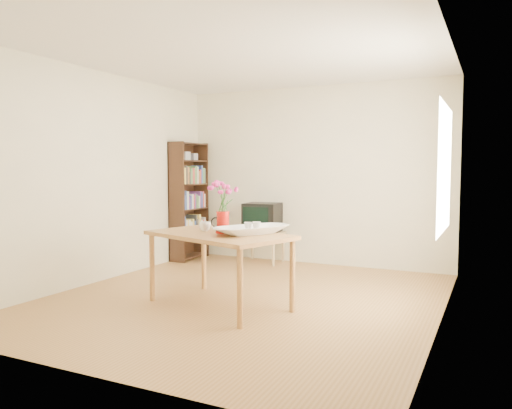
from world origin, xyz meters
The scene contains 11 objects.
room centered at (0.03, 0.00, 1.30)m, with size 4.50×4.50×4.50m.
table centered at (-0.09, -0.37, 0.67)m, with size 1.64×1.25×0.75m.
tv_stand centered at (-0.70, 1.97, 0.39)m, with size 0.60×0.45×0.46m.
bookshelf centered at (-1.85, 1.75, 0.84)m, with size 0.28×0.70×1.80m.
pitcher centered at (-0.06, -0.35, 0.85)m, with size 0.16×0.20×0.22m.
flowers centered at (-0.06, -0.35, 1.14)m, with size 0.26×0.26×0.36m, color #EB379C, non-canonical shape.
mug centered at (-0.31, -0.29, 0.80)m, with size 0.13×0.13×0.10m, color white.
bowl centered at (0.25, -0.31, 1.00)m, with size 0.53×0.53×0.50m, color white.
teacup_a centered at (0.21, -0.31, 0.95)m, with size 0.07×0.07×0.06m, color white.
teacup_b centered at (0.29, -0.29, 0.95)m, with size 0.07×0.07×0.07m, color white.
television centered at (-0.70, 1.98, 0.68)m, with size 0.53×0.50×0.43m.
Camera 1 is at (2.42, -4.72, 1.40)m, focal length 35.00 mm.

